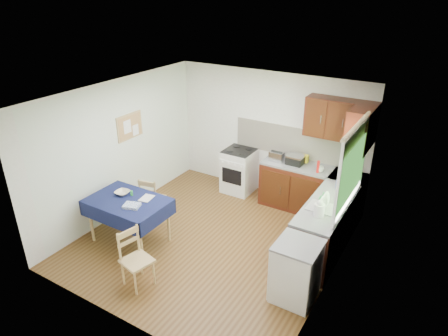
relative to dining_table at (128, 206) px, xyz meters
The scene contains 33 objects.
floor 1.54m from the dining_table, 31.30° to the left, with size 4.20×4.20×0.00m, color #4A2E13.
ceiling 2.28m from the dining_table, 31.30° to the left, with size 4.00×4.20×0.02m, color white.
wall_back 3.11m from the dining_table, 67.29° to the left, with size 4.00×0.02×2.50m, color silver.
wall_front 1.91m from the dining_table, 49.56° to the right, with size 4.00×0.02×2.50m, color silver.
wall_left 1.23m from the dining_table, 138.88° to the left, with size 0.02×4.20×2.50m, color silver.
wall_right 3.31m from the dining_table, 12.71° to the left, with size 0.02×4.20×2.50m, color silver.
base_cabinets 3.22m from the dining_table, 37.89° to the left, with size 1.90×2.30×0.86m.
worktop_back 3.37m from the dining_table, 48.47° to the left, with size 1.90×0.60×0.04m, color slate.
worktop_right 3.19m from the dining_table, 25.40° to the left, with size 0.60×1.70×0.04m, color slate.
worktop_corner 3.83m from the dining_table, 41.16° to the left, with size 0.60×0.60×0.04m, color slate.
splashback 3.39m from the dining_table, 56.86° to the left, with size 2.70×0.02×0.60m, color silver.
upper_cabinets 3.88m from the dining_table, 42.95° to the left, with size 1.20×0.85×0.70m.
stove 2.61m from the dining_table, 74.89° to the left, with size 0.60×0.61×0.92m.
window 3.59m from the dining_table, 24.21° to the left, with size 0.04×1.48×1.26m.
fridge 2.89m from the dining_table, ahead, with size 0.58×0.60×0.89m.
corkboard 1.58m from the dining_table, 127.90° to the left, with size 0.04×0.62×0.47m.
dining_table is the anchor object (origin of this frame).
chair_far 0.76m from the dining_table, 100.49° to the left, with size 0.45×0.45×0.85m.
chair_near 1.12m from the dining_table, 42.57° to the right, with size 0.46×0.46×0.87m.
toaster 2.89m from the dining_table, 57.89° to the left, with size 0.27×0.16×0.20m.
sandwich_press 3.14m from the dining_table, 52.99° to the left, with size 0.30×0.26×0.18m.
sauce_bottle 3.36m from the dining_table, 44.91° to the left, with size 0.05×0.05×0.22m, color red.
yellow_packet 3.35m from the dining_table, 52.94° to the left, with size 0.11×0.08×0.15m, color yellow.
dish_rack 3.11m from the dining_table, 22.48° to the left, with size 0.47×0.36×0.22m.
kettle 3.05m from the dining_table, 18.36° to the left, with size 0.15×0.15×0.26m.
cup 3.41m from the dining_table, 45.18° to the left, with size 0.12×0.12×0.10m, color white.
soap_bottle_a 3.58m from the dining_table, 36.04° to the left, with size 0.12×0.12×0.31m, color silver.
soap_bottle_b 3.49m from the dining_table, 34.10° to the left, with size 0.09×0.09×0.20m, color blue.
soap_bottle_c 3.13m from the dining_table, 25.99° to the left, with size 0.14×0.14×0.17m, color green.
plate_bowl 0.26m from the dining_table, 153.14° to the left, with size 0.23×0.23×0.06m, color beige.
book 0.26m from the dining_table, 48.10° to the left, with size 0.18×0.25×0.02m, color white.
spice_jar 0.22m from the dining_table, 105.54° to the left, with size 0.04×0.04×0.08m, color green.
tea_towel 0.28m from the dining_table, 29.90° to the right, with size 0.25×0.19×0.04m, color navy.
Camera 1 is at (3.09, -4.73, 3.99)m, focal length 32.00 mm.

